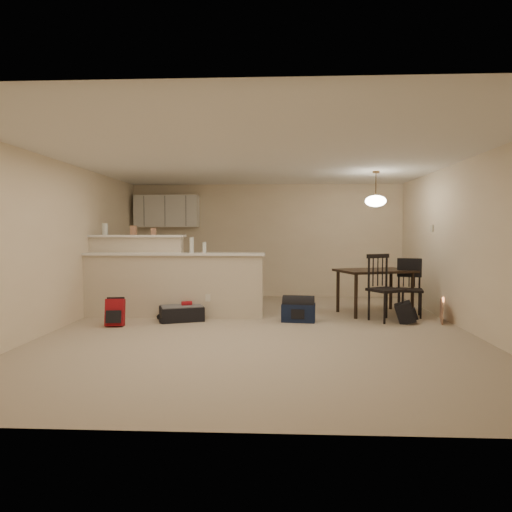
# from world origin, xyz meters

# --- Properties ---
(room) EXTENTS (7.00, 7.02, 2.50)m
(room) POSITION_xyz_m (0.00, 0.00, 1.25)
(room) COLOR #B8A68D
(room) RESTS_ON ground
(breakfast_bar) EXTENTS (3.08, 0.58, 1.39)m
(breakfast_bar) POSITION_xyz_m (-1.76, 0.98, 0.61)
(breakfast_bar) COLOR beige
(breakfast_bar) RESTS_ON ground
(upper_cabinets) EXTENTS (1.40, 0.34, 0.70)m
(upper_cabinets) POSITION_xyz_m (-2.20, 3.32, 1.90)
(upper_cabinets) COLOR white
(upper_cabinets) RESTS_ON room
(kitchen_counter) EXTENTS (1.80, 0.60, 0.90)m
(kitchen_counter) POSITION_xyz_m (-2.00, 3.19, 0.45)
(kitchen_counter) COLOR white
(kitchen_counter) RESTS_ON ground
(thermostat) EXTENTS (0.02, 0.12, 0.12)m
(thermostat) POSITION_xyz_m (2.98, 1.55, 1.50)
(thermostat) COLOR beige
(thermostat) RESTS_ON room
(jar) EXTENTS (0.10, 0.10, 0.20)m
(jar) POSITION_xyz_m (-2.75, 1.12, 1.49)
(jar) COLOR silver
(jar) RESTS_ON breakfast_bar
(cereal_box) EXTENTS (0.10, 0.07, 0.16)m
(cereal_box) POSITION_xyz_m (-2.25, 1.12, 1.47)
(cereal_box) COLOR #AC7759
(cereal_box) RESTS_ON breakfast_bar
(small_box) EXTENTS (0.08, 0.06, 0.12)m
(small_box) POSITION_xyz_m (-1.90, 1.12, 1.45)
(small_box) COLOR #AC7759
(small_box) RESTS_ON breakfast_bar
(bottle_a) EXTENTS (0.07, 0.07, 0.26)m
(bottle_a) POSITION_xyz_m (-1.19, 0.90, 1.22)
(bottle_a) COLOR silver
(bottle_a) RESTS_ON breakfast_bar
(bottle_b) EXTENTS (0.06, 0.06, 0.18)m
(bottle_b) POSITION_xyz_m (-0.98, 0.90, 1.18)
(bottle_b) COLOR silver
(bottle_b) RESTS_ON breakfast_bar
(dining_table) EXTENTS (1.45, 1.19, 0.78)m
(dining_table) POSITION_xyz_m (1.96, 1.39, 0.69)
(dining_table) COLOR black
(dining_table) RESTS_ON ground
(pendant_lamp) EXTENTS (0.36, 0.36, 0.62)m
(pendant_lamp) POSITION_xyz_m (1.96, 1.39, 1.99)
(pendant_lamp) COLOR brown
(pendant_lamp) RESTS_ON room
(dining_chair_near) EXTENTS (0.63, 0.63, 1.08)m
(dining_chair_near) POSITION_xyz_m (2.00, 0.72, 0.54)
(dining_chair_near) COLOR black
(dining_chair_near) RESTS_ON ground
(dining_chair_far) EXTENTS (0.50, 0.48, 0.96)m
(dining_chair_far) POSITION_xyz_m (2.49, 1.14, 0.48)
(dining_chair_far) COLOR black
(dining_chair_far) RESTS_ON ground
(suitcase) EXTENTS (0.79, 0.65, 0.23)m
(suitcase) POSITION_xyz_m (-1.31, 0.60, 0.11)
(suitcase) COLOR black
(suitcase) RESTS_ON ground
(red_backpack) EXTENTS (0.30, 0.21, 0.41)m
(red_backpack) POSITION_xyz_m (-2.24, 0.13, 0.21)
(red_backpack) COLOR maroon
(red_backpack) RESTS_ON ground
(navy_duffel) EXTENTS (0.56, 0.35, 0.29)m
(navy_duffel) POSITION_xyz_m (0.59, 0.61, 0.14)
(navy_duffel) COLOR #111C38
(navy_duffel) RESTS_ON ground
(black_daypack) EXTENTS (0.33, 0.41, 0.31)m
(black_daypack) POSITION_xyz_m (2.28, 0.61, 0.16)
(black_daypack) COLOR black
(black_daypack) RESTS_ON ground
(cardboard_sheet) EXTENTS (0.14, 0.43, 0.34)m
(cardboard_sheet) POSITION_xyz_m (2.85, 0.61, 0.17)
(cardboard_sheet) COLOR #AC7759
(cardboard_sheet) RESTS_ON ground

